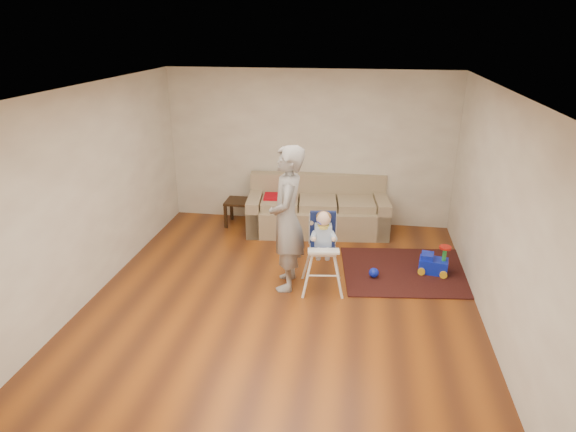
# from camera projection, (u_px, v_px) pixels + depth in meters

# --- Properties ---
(ground) EXTENTS (5.50, 5.50, 0.00)m
(ground) POSITION_uv_depth(u_px,v_px,m) (283.00, 297.00, 6.40)
(ground) COLOR #542914
(ground) RESTS_ON ground
(room_envelope) EXTENTS (5.04, 5.52, 2.72)m
(room_envelope) POSITION_uv_depth(u_px,v_px,m) (290.00, 149.00, 6.19)
(room_envelope) COLOR beige
(room_envelope) RESTS_ON ground
(sofa) EXTENTS (2.48, 1.23, 0.92)m
(sofa) POSITION_uv_depth(u_px,v_px,m) (318.00, 205.00, 8.31)
(sofa) COLOR gray
(sofa) RESTS_ON ground
(side_table) EXTENTS (0.46, 0.46, 0.46)m
(side_table) POSITION_uv_depth(u_px,v_px,m) (239.00, 212.00, 8.65)
(side_table) COLOR black
(side_table) RESTS_ON ground
(area_rug) EXTENTS (2.17, 1.73, 0.02)m
(area_rug) POSITION_uv_depth(u_px,v_px,m) (412.00, 271.00, 7.04)
(area_rug) COLOR black
(area_rug) RESTS_ON ground
(ride_on_toy) EXTENTS (0.44, 0.35, 0.44)m
(ride_on_toy) POSITION_uv_depth(u_px,v_px,m) (434.00, 259.00, 6.92)
(ride_on_toy) COLOR #1024E3
(ride_on_toy) RESTS_ON area_rug
(toy_ball) EXTENTS (0.14, 0.14, 0.14)m
(toy_ball) POSITION_uv_depth(u_px,v_px,m) (374.00, 273.00, 6.84)
(toy_ball) COLOR #1024E3
(toy_ball) RESTS_ON area_rug
(high_chair) EXTENTS (0.59, 0.59, 1.14)m
(high_chair) POSITION_uv_depth(u_px,v_px,m) (323.00, 252.00, 6.41)
(high_chair) COLOR white
(high_chair) RESTS_ON ground
(adult) EXTENTS (0.53, 0.76, 1.97)m
(adult) POSITION_uv_depth(u_px,v_px,m) (287.00, 219.00, 6.33)
(adult) COLOR gray
(adult) RESTS_ON ground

